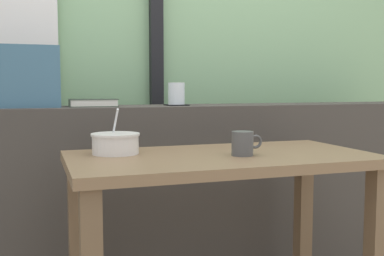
% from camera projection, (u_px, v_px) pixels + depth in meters
% --- Properties ---
extents(outdoor_backdrop, '(4.80, 0.08, 2.80)m').
position_uv_depth(outdoor_backdrop, '(155.00, 7.00, 2.65)').
color(outdoor_backdrop, '#8EBC89').
rests_on(outdoor_backdrop, ground).
extents(window_divider_post, '(0.07, 0.05, 2.60)m').
position_uv_depth(window_divider_post, '(156.00, 23.00, 2.58)').
color(window_divider_post, black).
rests_on(window_divider_post, ground).
extents(dark_console_ledge, '(2.80, 0.29, 0.86)m').
position_uv_depth(dark_console_ledge, '(184.00, 195.00, 2.24)').
color(dark_console_ledge, '#423D38').
rests_on(dark_console_ledge, ground).
extents(breakfast_table, '(1.08, 0.56, 0.71)m').
position_uv_depth(breakfast_table, '(221.00, 190.00, 1.67)').
color(breakfast_table, brown).
rests_on(breakfast_table, ground).
extents(coaster_square, '(0.10, 0.10, 0.00)m').
position_uv_depth(coaster_square, '(176.00, 105.00, 2.19)').
color(coaster_square, black).
rests_on(coaster_square, dark_console_ledge).
extents(juice_glass, '(0.08, 0.08, 0.10)m').
position_uv_depth(juice_glass, '(176.00, 94.00, 2.18)').
color(juice_glass, white).
rests_on(juice_glass, coaster_square).
extents(closed_book, '(0.22, 0.15, 0.03)m').
position_uv_depth(closed_book, '(93.00, 103.00, 2.09)').
color(closed_book, '#334233').
rests_on(closed_book, dark_console_ledge).
extents(throw_pillow, '(0.32, 0.14, 0.26)m').
position_uv_depth(throw_pillow, '(20.00, 77.00, 1.96)').
color(throw_pillow, '#426B84').
rests_on(throw_pillow, dark_console_ledge).
extents(soup_bowl, '(0.17, 0.17, 0.16)m').
position_uv_depth(soup_bowl, '(115.00, 143.00, 1.67)').
color(soup_bowl, silver).
rests_on(soup_bowl, breakfast_table).
extents(ceramic_mug, '(0.11, 0.08, 0.08)m').
position_uv_depth(ceramic_mug, '(243.00, 143.00, 1.63)').
color(ceramic_mug, '#4C4C4C').
rests_on(ceramic_mug, breakfast_table).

